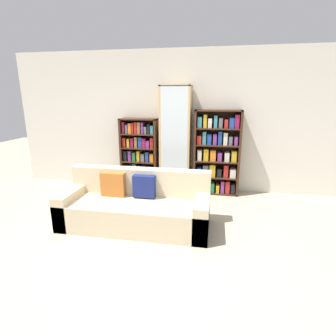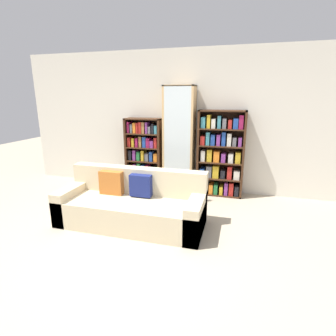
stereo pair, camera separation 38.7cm
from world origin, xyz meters
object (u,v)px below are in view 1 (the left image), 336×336
object	(u,v)px
bookshelf_left	(140,155)
display_cabinet	(175,141)
bookshelf_right	(217,154)
wine_bottle	(200,192)
couch	(136,207)

from	to	relation	value
bookshelf_left	display_cabinet	distance (m)	0.79
bookshelf_right	display_cabinet	bearing A→B (deg)	-178.79
bookshelf_right	wine_bottle	size ratio (longest dim) A/B	4.16
couch	wine_bottle	size ratio (longest dim) A/B	5.51
couch	wine_bottle	world-z (taller)	couch
bookshelf_left	display_cabinet	world-z (taller)	display_cabinet
couch	display_cabinet	world-z (taller)	display_cabinet
couch	bookshelf_right	world-z (taller)	bookshelf_right
bookshelf_left	bookshelf_right	size ratio (longest dim) A/B	0.89
couch	display_cabinet	distance (m)	1.75
bookshelf_left	wine_bottle	xyz separation A→B (m)	(1.25, -0.46, -0.54)
couch	wine_bottle	xyz separation A→B (m)	(0.87, 1.11, -0.12)
couch	display_cabinet	size ratio (longest dim) A/B	1.04
display_cabinet	bookshelf_right	world-z (taller)	display_cabinet
couch	bookshelf_left	distance (m)	1.67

